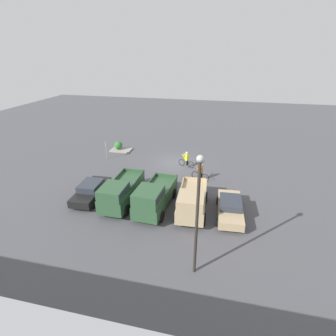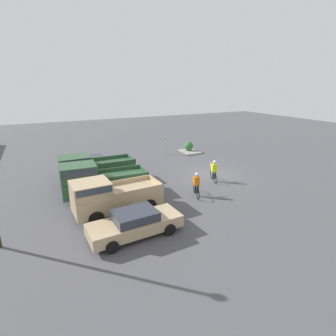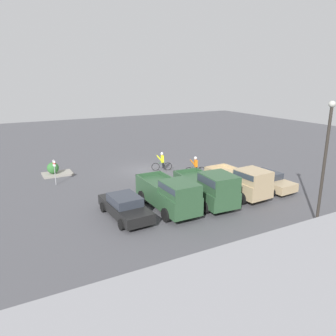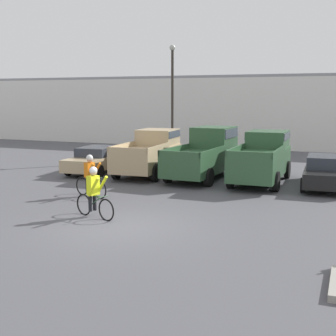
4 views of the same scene
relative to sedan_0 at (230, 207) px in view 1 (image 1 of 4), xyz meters
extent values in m
plane|color=#4C4C51|center=(5.84, -8.73, -0.67)|extent=(80.00, 80.00, 0.00)
cube|color=tan|center=(0.00, 0.00, -0.11)|extent=(1.98, 4.73, 0.60)
cube|color=#2D333D|center=(0.00, 0.00, 0.42)|extent=(1.66, 2.17, 0.45)
cylinder|color=black|center=(-0.94, 1.43, -0.36)|extent=(0.21, 0.61, 0.60)
cylinder|color=black|center=(0.78, 1.53, -0.36)|extent=(0.21, 0.61, 0.60)
cylinder|color=black|center=(-0.78, -1.53, -0.36)|extent=(0.21, 0.61, 0.60)
cylinder|color=black|center=(0.94, -1.43, -0.36)|extent=(0.21, 0.61, 0.60)
cube|color=tan|center=(2.80, 0.06, 0.21)|extent=(2.22, 5.13, 1.00)
cube|color=tan|center=(2.72, 1.56, 1.11)|extent=(1.91, 2.10, 0.80)
cube|color=#333D47|center=(2.72, 1.56, 1.28)|extent=(1.96, 1.95, 0.35)
cube|color=tan|center=(1.91, -1.00, 0.83)|extent=(0.24, 3.02, 0.25)
cube|color=tan|center=(3.79, -0.90, 0.83)|extent=(0.24, 3.02, 0.25)
cube|color=tan|center=(2.93, -2.42, 0.83)|extent=(1.96, 0.18, 0.25)
cylinder|color=black|center=(1.74, 1.56, -0.25)|extent=(0.26, 0.85, 0.84)
cylinder|color=black|center=(3.70, 1.66, -0.25)|extent=(0.26, 0.85, 0.84)
cylinder|color=black|center=(1.90, -1.55, -0.25)|extent=(0.26, 0.85, 0.84)
cylinder|color=black|center=(3.86, -1.45, -0.25)|extent=(0.26, 0.85, 0.84)
cube|color=#2D5133|center=(5.60, 0.10, 0.18)|extent=(2.28, 5.61, 0.97)
cube|color=#2D5133|center=(5.70, 1.75, 1.18)|extent=(1.93, 2.31, 1.03)
cube|color=#333D47|center=(5.70, 1.75, 1.41)|extent=(1.98, 2.13, 0.45)
cube|color=#2D5133|center=(4.60, -0.94, 0.79)|extent=(0.28, 3.30, 0.25)
cube|color=#2D5133|center=(6.47, -1.05, 0.79)|extent=(0.28, 3.30, 0.25)
cube|color=#2D5133|center=(5.44, -2.60, 0.79)|extent=(1.96, 0.20, 0.25)
cylinder|color=black|center=(4.73, 1.87, -0.26)|extent=(0.27, 0.82, 0.80)
cylinder|color=black|center=(6.68, 1.75, -0.26)|extent=(0.27, 0.82, 0.80)
cylinder|color=black|center=(4.52, -1.54, -0.26)|extent=(0.27, 0.82, 0.80)
cylinder|color=black|center=(6.47, -1.66, -0.26)|extent=(0.27, 0.82, 0.80)
cube|color=#2D5133|center=(8.40, -0.01, 0.25)|extent=(1.92, 5.46, 1.09)
cube|color=#2D5133|center=(8.40, 1.63, 1.18)|extent=(1.77, 2.18, 0.78)
cube|color=#333D47|center=(8.40, 1.63, 1.36)|extent=(1.82, 2.01, 0.34)
cube|color=#2D5133|center=(7.48, -1.10, 0.92)|extent=(0.08, 3.27, 0.25)
cube|color=#2D5133|center=(9.32, -1.10, 0.92)|extent=(0.08, 3.27, 0.25)
cube|color=#2D5133|center=(8.40, -2.70, 0.92)|extent=(1.92, 0.08, 0.25)
cylinder|color=black|center=(7.44, 1.68, -0.25)|extent=(0.22, 0.83, 0.83)
cylinder|color=black|center=(9.36, 1.68, -0.25)|extent=(0.22, 0.83, 0.83)
cylinder|color=black|center=(7.44, -1.70, -0.25)|extent=(0.22, 0.83, 0.83)
cylinder|color=black|center=(9.36, -1.70, -0.25)|extent=(0.22, 0.83, 0.83)
cube|color=black|center=(11.20, -0.04, -0.10)|extent=(1.93, 4.61, 0.61)
cube|color=#2D333D|center=(11.20, -0.04, 0.45)|extent=(1.65, 2.11, 0.51)
cylinder|color=black|center=(10.27, 1.37, -0.36)|extent=(0.21, 0.62, 0.61)
cylinder|color=black|center=(12.00, 1.45, -0.36)|extent=(0.21, 0.62, 0.61)
cylinder|color=black|center=(10.40, -1.53, -0.36)|extent=(0.21, 0.62, 0.61)
cylinder|color=black|center=(12.13, -1.45, -0.36)|extent=(0.21, 0.62, 0.61)
torus|color=black|center=(5.10, -8.28, -0.33)|extent=(0.70, 0.30, 0.72)
torus|color=black|center=(4.05, -7.89, -0.33)|extent=(0.70, 0.30, 0.72)
cylinder|color=#2D5133|center=(4.58, -8.08, -0.15)|extent=(0.56, 0.23, 0.38)
cylinder|color=#2D5133|center=(4.58, -8.08, 0.05)|extent=(0.59, 0.25, 0.04)
cylinder|color=#2D5133|center=(4.39, -8.02, -0.15)|extent=(0.05, 0.05, 0.35)
cylinder|color=#2D5133|center=(4.97, -8.23, 0.08)|extent=(0.18, 0.44, 0.02)
cylinder|color=black|center=(4.50, -7.96, -0.19)|extent=(0.15, 0.15, 0.54)
cylinder|color=black|center=(4.44, -8.13, -0.19)|extent=(0.15, 0.15, 0.54)
cube|color=yellow|center=(4.52, -8.06, 0.38)|extent=(0.35, 0.42, 0.62)
cylinder|color=yellow|center=(4.79, -7.98, 0.38)|extent=(0.54, 0.27, 0.67)
cylinder|color=yellow|center=(4.68, -8.30, 0.38)|extent=(0.54, 0.27, 0.67)
sphere|color=tan|center=(4.55, -8.07, 0.81)|extent=(0.23, 0.23, 0.23)
sphere|color=silver|center=(4.55, -8.07, 0.87)|extent=(0.25, 0.25, 0.25)
torus|color=black|center=(3.30, -5.53, -0.32)|extent=(0.72, 0.31, 0.75)
torus|color=black|center=(2.29, -5.16, -0.32)|extent=(0.72, 0.31, 0.75)
cylinder|color=#2D5133|center=(2.79, -5.35, -0.13)|extent=(0.54, 0.23, 0.40)
cylinder|color=#2D5133|center=(2.79, -5.35, 0.08)|extent=(0.57, 0.24, 0.04)
cylinder|color=#2D5133|center=(2.62, -5.28, -0.13)|extent=(0.05, 0.05, 0.37)
cylinder|color=#2D5133|center=(3.17, -5.49, 0.10)|extent=(0.18, 0.44, 0.02)
cylinder|color=black|center=(2.72, -5.23, -0.18)|extent=(0.15, 0.15, 0.56)
cylinder|color=black|center=(2.66, -5.40, -0.18)|extent=(0.15, 0.15, 0.56)
cube|color=orange|center=(2.74, -5.33, 0.39)|extent=(0.35, 0.42, 0.57)
cylinder|color=orange|center=(3.00, -5.24, 0.39)|extent=(0.53, 0.27, 0.62)
cylinder|color=orange|center=(2.89, -5.56, 0.39)|extent=(0.53, 0.27, 0.62)
sphere|color=tan|center=(2.77, -5.34, 0.79)|extent=(0.24, 0.24, 0.24)
sphere|color=silver|center=(2.77, -5.34, 0.85)|extent=(0.26, 0.26, 0.26)
cylinder|color=#9E9EA3|center=(13.74, -8.34, 0.36)|extent=(0.06, 0.06, 2.05)
cube|color=white|center=(13.74, -8.34, 1.06)|extent=(0.16, 0.27, 0.45)
cube|color=red|center=(13.74, -8.34, 1.06)|extent=(0.16, 0.28, 0.10)
cylinder|color=#2D2823|center=(1.82, 6.00, 2.65)|extent=(0.16, 0.16, 6.63)
sphere|color=#B2B2A8|center=(1.82, 6.00, 6.09)|extent=(0.36, 0.36, 0.36)
cube|color=gray|center=(13.12, -11.10, -0.59)|extent=(2.45, 1.71, 0.15)
sphere|color=#337033|center=(13.45, -11.11, -0.03)|extent=(0.98, 0.98, 0.98)
camera|label=1|loc=(0.80, 16.96, 10.57)|focal=28.00mm
camera|label=2|loc=(-11.02, 3.69, 6.57)|focal=28.00mm
camera|label=3|loc=(17.56, 17.13, 7.47)|focal=35.00mm
camera|label=4|loc=(12.16, -20.84, 3.19)|focal=50.00mm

